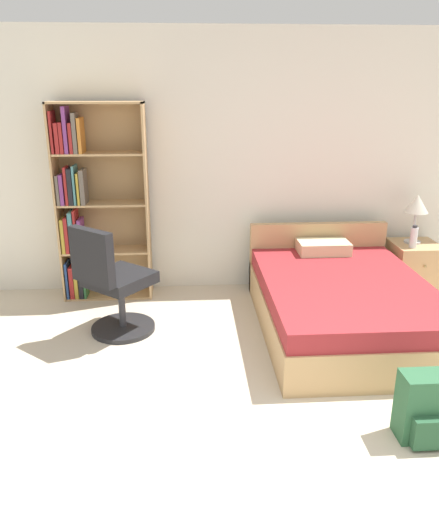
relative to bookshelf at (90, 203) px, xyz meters
The scene contains 8 objects.
wall_back 1.78m from the bookshelf, ahead, with size 9.00×0.06×2.60m.
bookshelf is the anchor object (origin of this frame).
bed 2.54m from the bookshelf, 20.88° to the right, with size 1.40×1.96×0.73m.
office_chair 1.05m from the bookshelf, 70.92° to the right, with size 0.71×0.72×0.99m.
nightstand 3.35m from the bookshelf, ahead, with size 0.46×0.49×0.53m.
table_lamp 3.24m from the bookshelf, ahead, with size 0.23×0.23×0.50m.
water_bottle 3.20m from the bookshelf, ahead, with size 0.07×0.07×0.23m.
backpack_green 3.43m from the bookshelf, 45.01° to the right, with size 0.33×0.25×0.43m.
Camera 1 is at (-0.78, -1.83, 2.05)m, focal length 35.00 mm.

